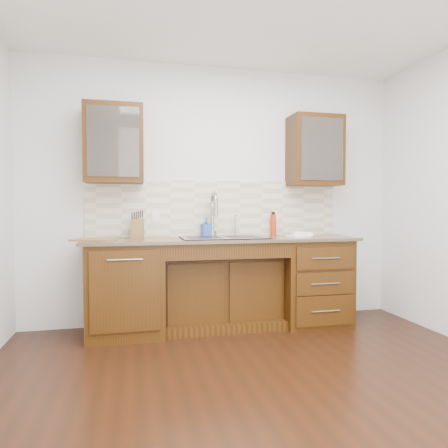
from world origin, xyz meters
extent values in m
cube|color=black|center=(0.00, 0.00, -0.05)|extent=(4.00, 3.50, 0.10)
cube|color=silver|center=(0.00, 1.80, 1.35)|extent=(4.00, 0.10, 2.70)
cube|color=#593014|center=(-0.95, 1.44, 0.44)|extent=(0.70, 0.62, 0.88)
cube|color=#593014|center=(0.00, 1.53, 0.35)|extent=(1.20, 0.44, 0.70)
cube|color=#593014|center=(0.95, 1.44, 0.44)|extent=(0.70, 0.62, 0.88)
cube|color=#84705B|center=(0.00, 1.43, 0.90)|extent=(2.70, 0.65, 0.03)
cube|color=beige|center=(0.00, 1.74, 1.21)|extent=(2.70, 0.02, 0.59)
cube|color=#9E9EA5|center=(0.00, 1.41, 0.83)|extent=(0.84, 0.46, 0.19)
cylinder|color=#999993|center=(-0.07, 1.64, 1.11)|extent=(0.04, 0.04, 0.40)
cylinder|color=#999993|center=(0.18, 1.65, 1.03)|extent=(0.02, 0.02, 0.24)
cube|color=#593014|center=(-1.05, 1.58, 1.83)|extent=(0.55, 0.34, 0.75)
cube|color=#593014|center=(1.05, 1.58, 1.83)|extent=(0.55, 0.34, 0.75)
cube|color=white|center=(-0.65, 1.73, 1.12)|extent=(0.08, 0.01, 0.12)
cube|color=white|center=(0.65, 1.73, 1.12)|extent=(0.08, 0.01, 0.12)
imported|color=blue|center=(-0.14, 1.64, 1.01)|extent=(0.11, 0.11, 0.20)
cylinder|color=#B42910|center=(0.62, 1.68, 1.02)|extent=(0.07, 0.07, 0.23)
cylinder|color=silver|center=(0.81, 1.43, 0.92)|extent=(0.32, 0.32, 0.02)
cube|color=silver|center=(0.85, 1.45, 0.94)|extent=(0.21, 0.17, 0.03)
cube|color=#AA7E3E|center=(-0.84, 1.59, 1.01)|extent=(0.14, 0.19, 0.19)
cube|color=#A47938|center=(-1.23, 1.37, 0.92)|extent=(0.43, 0.38, 0.02)
imported|color=white|center=(-1.10, 1.58, 1.77)|extent=(0.14, 0.14, 0.09)
imported|color=silver|center=(-0.93, 1.58, 1.77)|extent=(0.10, 0.10, 0.09)
imported|color=white|center=(0.90, 1.58, 1.77)|extent=(0.15, 0.15, 0.10)
imported|color=silver|center=(1.13, 1.58, 1.78)|extent=(0.14, 0.14, 0.10)
camera|label=1|loc=(-0.87, -2.44, 1.21)|focal=32.00mm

